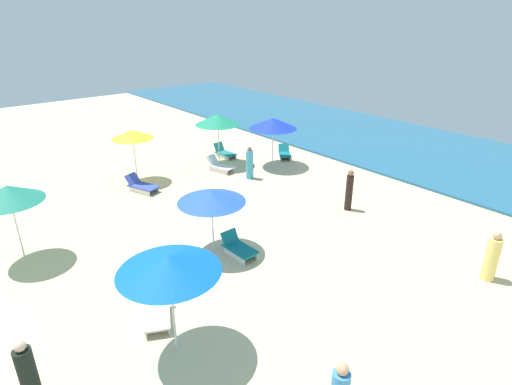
{
  "coord_description": "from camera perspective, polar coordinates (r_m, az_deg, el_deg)",
  "views": [
    {
      "loc": [
        10.47,
        2.77,
        7.42
      ],
      "look_at": [
        -0.37,
        11.82,
        1.3
      ],
      "focal_mm": 29.33,
      "sensor_mm": 36.0,
      "label": 1
    }
  ],
  "objects": [
    {
      "name": "beachgoer_1",
      "position": [
        14.33,
        29.47,
        -7.73
      ],
      "size": [
        0.54,
        0.54,
        1.61
      ],
      "rotation": [
        0.0,
        0.0,
        3.66
      ],
      "color": "#F9D973",
      "rests_on": "ground_plane"
    },
    {
      "name": "lounge_chair_2_0",
      "position": [
        11.6,
        -13.36,
        -15.63
      ],
      "size": [
        1.45,
        1.16,
        0.64
      ],
      "rotation": [
        0.0,
        0.0,
        1.1
      ],
      "color": "silver",
      "rests_on": "ground_plane"
    },
    {
      "name": "lounge_chair_0_0",
      "position": [
        13.89,
        -2.42,
        -7.55
      ],
      "size": [
        1.3,
        0.67,
        0.71
      ],
      "rotation": [
        0.0,
        0.0,
        1.6
      ],
      "color": "silver",
      "rests_on": "ground_plane"
    },
    {
      "name": "umbrella_2",
      "position": [
        9.35,
        -11.83,
        -9.5
      ],
      "size": [
        2.31,
        2.31,
        2.62
      ],
      "color": "silver",
      "rests_on": "ground_plane"
    },
    {
      "name": "beachgoer_0",
      "position": [
        17.16,
        12.59,
        0.25
      ],
      "size": [
        0.37,
        0.37,
        1.71
      ],
      "rotation": [
        0.0,
        0.0,
        3.51
      ],
      "color": "black",
      "rests_on": "ground_plane"
    },
    {
      "name": "umbrella_4",
      "position": [
        21.36,
        2.31,
        9.42
      ],
      "size": [
        2.43,
        2.43,
        2.53
      ],
      "color": "silver",
      "rests_on": "ground_plane"
    },
    {
      "name": "lounge_chair_6_0",
      "position": [
        21.22,
        -4.95,
        3.64
      ],
      "size": [
        1.54,
        0.96,
        0.73
      ],
      "rotation": [
        0.0,
        0.0,
        1.83
      ],
      "color": "silver",
      "rests_on": "ground_plane"
    },
    {
      "name": "beachgoer_3",
      "position": [
        10.12,
        -28.6,
        -21.16
      ],
      "size": [
        0.49,
        0.49,
        1.67
      ],
      "rotation": [
        0.0,
        0.0,
        0.63
      ],
      "color": "black",
      "rests_on": "ground_plane"
    },
    {
      "name": "umbrella_1",
      "position": [
        14.76,
        -30.69,
        -0.12
      ],
      "size": [
        2.01,
        2.01,
        2.61
      ],
      "color": "silver",
      "rests_on": "ground_plane"
    },
    {
      "name": "lounge_chair_6_1",
      "position": [
        23.3,
        -4.33,
        5.45
      ],
      "size": [
        1.37,
        0.73,
        0.73
      ],
      "rotation": [
        0.0,
        0.0,
        1.67
      ],
      "color": "silver",
      "rests_on": "ground_plane"
    },
    {
      "name": "umbrella_0",
      "position": [
        13.43,
        -6.11,
        -0.57
      ],
      "size": [
        2.22,
        2.22,
        2.18
      ],
      "color": "silver",
      "rests_on": "ground_plane"
    },
    {
      "name": "lounge_chair_4_0",
      "position": [
        23.16,
        3.9,
        5.34
      ],
      "size": [
        1.35,
        1.23,
        0.66
      ],
      "rotation": [
        0.0,
        0.0,
        0.92
      ],
      "color": "silver",
      "rests_on": "ground_plane"
    },
    {
      "name": "umbrella_3",
      "position": [
        20.02,
        -16.53,
        7.6
      ],
      "size": [
        1.9,
        1.9,
        2.49
      ],
      "color": "silver",
      "rests_on": "ground_plane"
    },
    {
      "name": "beachgoer_2",
      "position": [
        20.04,
        -0.87,
        3.94
      ],
      "size": [
        0.42,
        0.42,
        1.6
      ],
      "rotation": [
        0.0,
        0.0,
        1.36
      ],
      "color": "#3F99BA",
      "rests_on": "ground_plane"
    },
    {
      "name": "lounge_chair_3_0",
      "position": [
        19.43,
        -15.34,
        0.94
      ],
      "size": [
        1.63,
        1.15,
        0.71
      ],
      "rotation": [
        0.0,
        0.0,
        1.93
      ],
      "color": "silver",
      "rests_on": "ground_plane"
    },
    {
      "name": "umbrella_6",
      "position": [
        21.6,
        -5.24,
        9.91
      ],
      "size": [
        2.29,
        2.29,
        2.68
      ],
      "color": "silver",
      "rests_on": "ground_plane"
    },
    {
      "name": "ocean",
      "position": [
        25.6,
        23.82,
        4.69
      ],
      "size": [
        60.0,
        10.13,
        0.12
      ],
      "primitive_type": "cube",
      "color": "#235E81",
      "rests_on": "ground_plane"
    }
  ]
}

